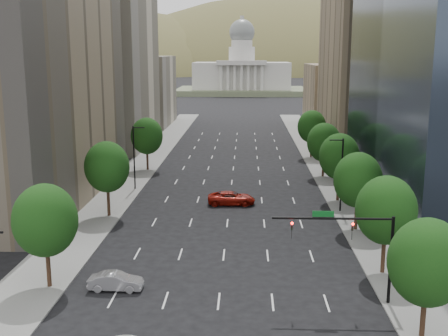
# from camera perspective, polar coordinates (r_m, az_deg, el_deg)

# --- Properties ---
(sidewalk_left) EXTENTS (6.00, 200.00, 0.15)m
(sidewalk_left) POSITION_cam_1_polar(r_m,az_deg,el_deg) (74.14, -11.47, -3.08)
(sidewalk_left) COLOR slate
(sidewalk_left) RESTS_ON ground
(sidewalk_right) EXTENTS (6.00, 200.00, 0.15)m
(sidewalk_right) POSITION_cam_1_polar(r_m,az_deg,el_deg) (73.32, 12.83, -3.31)
(sidewalk_right) COLOR slate
(sidewalk_right) RESTS_ON ground
(midrise_cream_left) EXTENTS (14.00, 30.00, 35.00)m
(midrise_cream_left) POSITION_cam_1_polar(r_m,az_deg,el_deg) (115.75, -11.43, 10.95)
(midrise_cream_left) COLOR beige
(midrise_cream_left) RESTS_ON ground
(filler_left) EXTENTS (14.00, 26.00, 18.00)m
(filler_left) POSITION_cam_1_polar(r_m,az_deg,el_deg) (148.36, -8.31, 7.92)
(filler_left) COLOR beige
(filler_left) RESTS_ON ground
(parking_tan_right) EXTENTS (14.00, 30.00, 30.00)m
(parking_tan_right) POSITION_cam_1_polar(r_m,az_deg,el_deg) (112.02, 14.32, 9.52)
(parking_tan_right) COLOR #8C7759
(parking_tan_right) RESTS_ON ground
(filler_right) EXTENTS (14.00, 26.00, 16.00)m
(filler_right) POSITION_cam_1_polar(r_m,az_deg,el_deg) (144.82, 11.49, 7.32)
(filler_right) COLOR #8C7759
(filler_right) RESTS_ON ground
(tree_right_0) EXTENTS (5.20, 5.20, 8.39)m
(tree_right_0) POSITION_cam_1_polar(r_m,az_deg,el_deg) (39.01, 20.34, -9.17)
(tree_right_0) COLOR #382316
(tree_right_0) RESTS_ON ground
(tree_right_1) EXTENTS (5.20, 5.20, 8.75)m
(tree_right_1) POSITION_cam_1_polar(r_m,az_deg,el_deg) (48.92, 16.45, -4.23)
(tree_right_1) COLOR #382316
(tree_right_1) RESTS_ON ground
(tree_right_2) EXTENTS (5.20, 5.20, 8.61)m
(tree_right_2) POSITION_cam_1_polar(r_m,az_deg,el_deg) (60.29, 13.71, -1.21)
(tree_right_2) COLOR #382316
(tree_right_2) RESTS_ON ground
(tree_right_3) EXTENTS (5.20, 5.20, 8.89)m
(tree_right_3) POSITION_cam_1_polar(r_m,az_deg,el_deg) (71.78, 11.87, 1.17)
(tree_right_3) COLOR #382316
(tree_right_3) RESTS_ON ground
(tree_right_4) EXTENTS (5.20, 5.20, 8.46)m
(tree_right_4) POSITION_cam_1_polar(r_m,az_deg,el_deg) (85.48, 10.33, 2.63)
(tree_right_4) COLOR #382316
(tree_right_4) RESTS_ON ground
(tree_right_5) EXTENTS (5.20, 5.20, 8.75)m
(tree_right_5) POSITION_cam_1_polar(r_m,az_deg,el_deg) (101.14, 9.09, 4.25)
(tree_right_5) COLOR #382316
(tree_right_5) RESTS_ON ground
(tree_left_0) EXTENTS (5.20, 5.20, 8.75)m
(tree_left_0) POSITION_cam_1_polar(r_m,az_deg,el_deg) (46.42, -18.05, -5.19)
(tree_left_0) COLOR #382316
(tree_left_0) RESTS_ON ground
(tree_left_1) EXTENTS (5.20, 5.20, 8.97)m
(tree_left_1) POSITION_cam_1_polar(r_m,az_deg,el_deg) (64.90, -12.04, 0.11)
(tree_left_1) COLOR #382316
(tree_left_1) RESTS_ON ground
(tree_left_2) EXTENTS (5.20, 5.20, 8.68)m
(tree_left_2) POSITION_cam_1_polar(r_m,az_deg,el_deg) (89.98, -8.01, 3.30)
(tree_left_2) COLOR #382316
(tree_left_2) RESTS_ON ground
(streetlight_rn) EXTENTS (1.70, 0.20, 9.00)m
(streetlight_rn) POSITION_cam_1_polar(r_m,az_deg,el_deg) (67.06, 12.05, -0.49)
(streetlight_rn) COLOR black
(streetlight_rn) RESTS_ON ground
(streetlight_ln) EXTENTS (1.70, 0.20, 9.00)m
(streetlight_ln) POSITION_cam_1_polar(r_m,az_deg,el_deg) (77.42, -9.26, 1.26)
(streetlight_ln) COLOR black
(streetlight_ln) RESTS_ON ground
(traffic_signal) EXTENTS (9.12, 0.40, 7.38)m
(traffic_signal) POSITION_cam_1_polar(r_m,az_deg,el_deg) (42.73, 13.80, -7.22)
(traffic_signal) COLOR black
(traffic_signal) RESTS_ON ground
(capitol) EXTENTS (60.00, 40.00, 35.20)m
(capitol) POSITION_cam_1_polar(r_m,az_deg,el_deg) (259.47, 1.84, 9.59)
(capitol) COLOR #596647
(capitol) RESTS_ON ground
(foothills) EXTENTS (720.00, 413.00, 263.00)m
(foothills) POSITION_cam_1_polar(r_m,az_deg,el_deg) (612.45, 5.34, 6.51)
(foothills) COLOR brown
(foothills) RESTS_ON ground
(car_silver) EXTENTS (4.41, 1.56, 1.45)m
(car_silver) POSITION_cam_1_polar(r_m,az_deg,el_deg) (46.35, -11.15, -11.45)
(car_silver) COLOR #99989D
(car_silver) RESTS_ON ground
(car_red_far) EXTENTS (6.07, 2.95, 1.66)m
(car_red_far) POSITION_cam_1_polar(r_m,az_deg,el_deg) (69.80, 0.78, -3.13)
(car_red_far) COLOR maroon
(car_red_far) RESTS_ON ground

